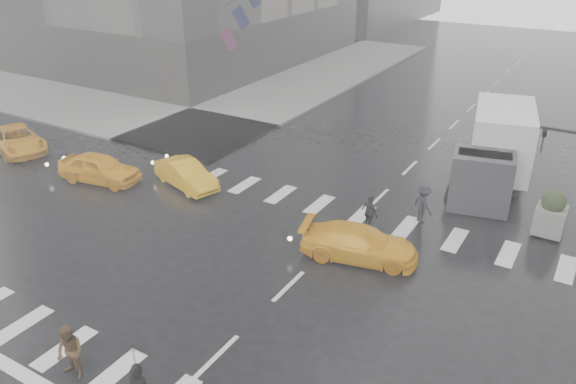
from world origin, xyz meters
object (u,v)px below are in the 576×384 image
Objects in this scene: pedestrian_brown at (70,353)px; box_truck at (496,149)px; taxi_mid at (186,174)px; taxi_front at (99,168)px.

pedestrian_brown is 19.50m from box_truck.
taxi_mid is at bearing -161.73° from box_truck.
taxi_front is at bearing 130.47° from taxi_mid.
pedestrian_brown is 13.25m from taxi_front.
taxi_front is at bearing 133.26° from pedestrian_brown.
box_truck is at bearing 67.93° from pedestrian_brown.
pedestrian_brown is 0.24× the size of box_truck.
box_truck reaches higher than pedestrian_brown.
box_truck is (16.20, 8.78, 1.25)m from taxi_front.
taxi_mid is 0.55× the size of box_truck.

